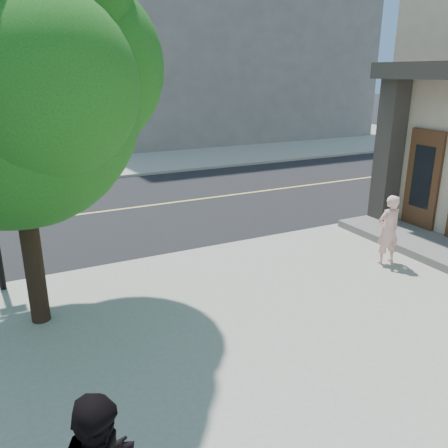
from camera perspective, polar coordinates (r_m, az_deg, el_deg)
ground at (r=10.46m, az=-25.40°, el=-7.15°), size 140.00×140.00×0.00m
road_ew at (r=14.69m, az=-26.07°, el=-0.10°), size 140.00×9.00×0.01m
sidewalk_ne at (r=34.06m, az=-3.35°, el=11.38°), size 29.00×25.00×0.12m
filler_ne at (r=34.59m, az=-3.12°, el=23.21°), size 18.00×16.00×14.00m
man_on_phone at (r=10.69m, az=19.71°, el=-0.68°), size 0.60×0.42×1.56m
street_tree at (r=7.70m, az=-24.58°, el=16.91°), size 4.77×4.34×6.33m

